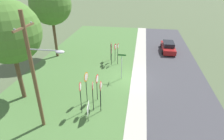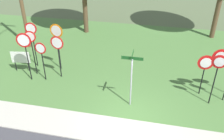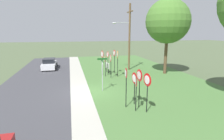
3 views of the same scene
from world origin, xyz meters
TOP-DOWN VIEW (x-y plane):
  - ground_plane at (0.00, 0.00)m, footprint 160.00×160.00m
  - road_asphalt at (0.00, -4.80)m, footprint 44.00×6.40m
  - sidewalk_strip at (0.00, -0.80)m, footprint 44.00×1.60m
  - grass_median at (0.00, 6.00)m, footprint 44.00×12.00m
  - stop_sign_near_left at (-4.31, 2.71)m, footprint 0.75×0.11m
  - stop_sign_near_right at (-4.67, 3.56)m, footprint 0.79×0.14m
  - stop_sign_far_left at (-5.82, 2.71)m, footprint 0.64×0.13m
  - stop_sign_far_center at (-5.83, 2.08)m, footprint 0.79×0.14m
  - stop_sign_far_right at (-6.22, 3.58)m, footprint 0.69×0.12m
  - stop_sign_center_tall at (-5.05, 2.25)m, footprint 0.64×0.11m
  - yield_sign_near_left at (4.68, 2.96)m, footprint 0.79×0.18m
  - yield_sign_near_right at (3.27, 2.65)m, footprint 0.78×0.12m
  - yield_sign_far_left at (4.38, 2.35)m, footprint 0.74×0.17m
  - yield_sign_far_right at (3.88, 2.76)m, footprint 0.78×0.12m
  - yield_sign_center at (3.66, 1.94)m, footprint 0.67×0.12m
  - street_name_post at (-0.08, 1.06)m, footprint 0.96×0.82m
  - utility_pole at (-8.04, 5.84)m, footprint 2.10×2.42m
  - notice_board at (-6.80, 2.87)m, footprint 1.09×0.19m
  - oak_tree_left at (-4.90, 9.48)m, footprint 5.03×5.03m
  - oak_tree_right at (4.88, 10.45)m, footprint 5.07×5.07m
  - parked_sedan_distant at (9.22, -4.73)m, footprint 4.62×1.93m

SIDE VIEW (x-z plane):
  - ground_plane at x=0.00m, z-range 0.00..0.00m
  - road_asphalt at x=0.00m, z-range 0.00..0.01m
  - grass_median at x=0.00m, z-range 0.00..0.04m
  - sidewalk_strip at x=0.00m, z-range 0.00..0.06m
  - parked_sedan_distant at x=9.22m, z-range -0.05..1.34m
  - notice_board at x=-6.80m, z-range 0.25..1.50m
  - stop_sign_center_tall at x=-5.05m, z-range 0.53..2.82m
  - yield_sign_near_right at x=3.27m, z-range 0.58..2.82m
  - street_name_post at x=-0.08m, z-range 0.32..3.11m
  - yield_sign_far_left at x=4.38m, z-range 0.62..2.97m
  - stop_sign_near_left at x=-4.31m, z-range 0.62..3.14m
  - yield_sign_near_left at x=4.68m, z-range 0.66..3.13m
  - stop_sign_far_left at x=-5.82m, z-range 0.62..3.30m
  - yield_sign_far_right at x=3.88m, z-range 0.68..3.25m
  - yield_sign_center at x=3.66m, z-range 0.68..3.35m
  - stop_sign_far_right at x=-6.22m, z-range 0.67..3.47m
  - stop_sign_far_center at x=-5.83m, z-range 0.70..3.51m
  - stop_sign_near_right at x=-4.67m, z-range 0.71..3.56m
  - utility_pole at x=-8.04m, z-range 0.39..8.72m
  - oak_tree_left at x=-4.90m, z-range 1.79..10.36m
  - oak_tree_right at x=4.88m, z-range 2.16..11.52m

